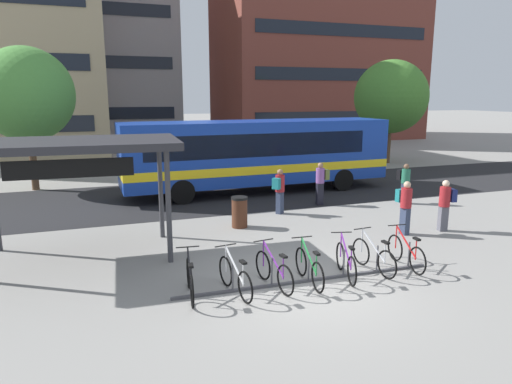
{
  "coord_description": "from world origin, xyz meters",
  "views": [
    {
      "loc": [
        -4.44,
        -8.83,
        4.31
      ],
      "look_at": [
        0.41,
        4.81,
        1.24
      ],
      "focal_mm": 32.16,
      "sensor_mm": 36.0,
      "label": 1
    }
  ],
  "objects": [
    {
      "name": "parked_bicycle_silver_5",
      "position": [
        1.92,
        0.35,
        0.38
      ],
      "size": [
        0.52,
        1.72,
        0.99
      ],
      "rotation": [
        0.0,
        0.0,
        1.65
      ],
      "color": "black",
      "rests_on": "ground"
    },
    {
      "name": "parked_bicycle_green_3",
      "position": [
        0.08,
        0.2,
        0.38
      ],
      "size": [
        0.52,
        1.72,
        0.99
      ],
      "rotation": [
        0.0,
        0.0,
        1.5
      ],
      "color": "black",
      "rests_on": "ground"
    },
    {
      "name": "street_tree_0",
      "position": [
        -7.1,
        14.26,
        4.34
      ],
      "size": [
        4.13,
        4.13,
        6.44
      ],
      "color": "brown",
      "rests_on": "ground"
    },
    {
      "name": "trash_bin",
      "position": [
        -0.03,
        5.2,
        0.52
      ],
      "size": [
        0.55,
        0.55,
        1.03
      ],
      "color": "#4C2819",
      "rests_on": "ground"
    },
    {
      "name": "commuter_teal_pack_2",
      "position": [
        4.62,
        2.73,
        0.98
      ],
      "size": [
        0.38,
        0.55,
        1.7
      ],
      "rotation": [
        0.0,
        0.0,
        4.83
      ],
      "color": "#2D3851",
      "rests_on": "ground"
    },
    {
      "name": "building_right_wing",
      "position": [
        17.41,
        34.55,
        11.54
      ],
      "size": [
        19.37,
        11.36,
        23.08
      ],
      "color": "brown",
      "rests_on": "ground"
    },
    {
      "name": "commuter_navy_pack_1",
      "position": [
        6.07,
        2.6,
        0.96
      ],
      "size": [
        0.56,
        0.39,
        1.67
      ],
      "rotation": [
        0.0,
        0.0,
        2.98
      ],
      "color": "#565660",
      "rests_on": "ground"
    },
    {
      "name": "parked_bicycle_black_0",
      "position": [
        -2.67,
        0.4,
        0.38
      ],
      "size": [
        0.52,
        1.72,
        0.99
      ],
      "rotation": [
        0.0,
        0.0,
        1.45
      ],
      "color": "black",
      "rests_on": "ground"
    },
    {
      "name": "city_bus",
      "position": [
        2.55,
        10.39,
        1.78
      ],
      "size": [
        12.09,
        2.88,
        3.2
      ],
      "rotation": [
        0.0,
        0.0,
        0.03
      ],
      "color": "#14389E",
      "rests_on": "ground"
    },
    {
      "name": "bike_rack",
      "position": [
        0.11,
        0.29,
        0.09
      ],
      "size": [
        6.45,
        0.24,
        0.7
      ],
      "rotation": [
        0.0,
        0.0,
        -0.03
      ],
      "color": "#47474C",
      "rests_on": "ground"
    },
    {
      "name": "commuter_black_pack_0",
      "position": [
        7.29,
        6.26,
        0.94
      ],
      "size": [
        0.44,
        0.58,
        1.63
      ],
      "rotation": [
        0.0,
        0.0,
        4.99
      ],
      "color": "#2D3851",
      "rests_on": "ground"
    },
    {
      "name": "transit_shelter",
      "position": [
        -4.94,
        3.92,
        2.95
      ],
      "size": [
        5.49,
        3.35,
        3.16
      ],
      "rotation": [
        0.0,
        0.0,
        -0.05
      ],
      "color": "#38383D",
      "rests_on": "ground"
    },
    {
      "name": "bus_lane_asphalt",
      "position": [
        0.0,
        10.39,
        0.0
      ],
      "size": [
        80.0,
        7.2,
        0.01
      ],
      "primitive_type": "cube",
      "color": "#232326",
      "rests_on": "ground"
    },
    {
      "name": "commuter_olive_pack_3",
      "position": [
        3.98,
        7.16,
        0.99
      ],
      "size": [
        0.53,
        0.36,
        1.71
      ],
      "rotation": [
        0.0,
        0.0,
        3.1
      ],
      "color": "black",
      "rests_on": "ground"
    },
    {
      "name": "commuter_teal_pack_4",
      "position": [
        1.88,
        6.38,
        0.96
      ],
      "size": [
        0.6,
        0.56,
        1.67
      ],
      "rotation": [
        0.0,
        0.0,
        0.64
      ],
      "color": "#2D3851",
      "rests_on": "ground"
    },
    {
      "name": "parked_bicycle_purple_2",
      "position": [
        -0.77,
        0.28,
        0.38
      ],
      "size": [
        0.52,
        1.71,
        0.99
      ],
      "rotation": [
        0.0,
        0.0,
        1.71
      ],
      "color": "black",
      "rests_on": "ground"
    },
    {
      "name": "street_tree_1",
      "position": [
        13.48,
        16.13,
        4.2
      ],
      "size": [
        4.6,
        4.6,
        6.5
      ],
      "color": "brown",
      "rests_on": "ground"
    },
    {
      "name": "building_centre_block",
      "position": [
        -3.41,
        41.13,
        8.99
      ],
      "size": [
        14.5,
        12.16,
        17.98
      ],
      "color": "gray",
      "rests_on": "ground"
    },
    {
      "name": "ground",
      "position": [
        0.0,
        0.0,
        0.0
      ],
      "size": [
        200.0,
        200.0,
        0.0
      ],
      "primitive_type": "plane",
      "color": "gray"
    },
    {
      "name": "parked_bicycle_purple_4",
      "position": [
        1.08,
        0.24,
        0.38
      ],
      "size": [
        0.62,
        1.68,
        0.99
      ],
      "rotation": [
        0.0,
        0.0,
        1.31
      ],
      "color": "black",
      "rests_on": "ground"
    },
    {
      "name": "parked_bicycle_red_6",
      "position": [
        2.86,
        0.31,
        0.38
      ],
      "size": [
        0.52,
        1.72,
        0.99
      ],
      "rotation": [
        0.0,
        0.0,
        1.48
      ],
      "color": "black",
      "rests_on": "ground"
    },
    {
      "name": "parked_bicycle_white_1",
      "position": [
        -1.71,
        0.23,
        0.38
      ],
      "size": [
        0.52,
        1.71,
        0.99
      ],
      "rotation": [
        0.0,
        0.0,
        1.71
      ],
      "color": "black",
      "rests_on": "ground"
    }
  ]
}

